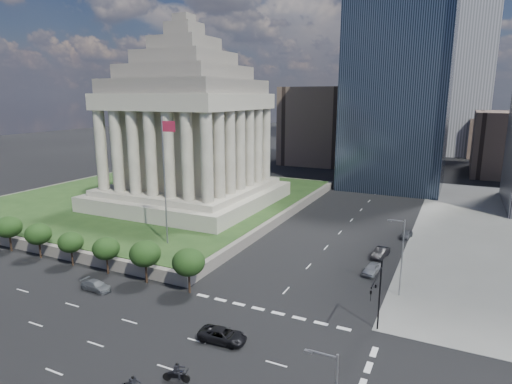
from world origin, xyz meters
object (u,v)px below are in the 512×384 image
Objects in this scene: flagpole at (165,174)px; traffic_signal_ne at (377,291)px; war_memorial at (187,113)px; street_lamp_north at (401,253)px; parked_sedan_far at (406,234)px; parked_sedan_mid at (380,253)px; motorcycle_trail at (176,372)px; suv_grey at (96,286)px; pickup_truck at (223,335)px; parked_sedan_near at (372,269)px.

flagpole is 36.69m from traffic_signal_ne.
war_memorial is 54.92m from street_lamp_north.
traffic_signal_ne is 2.10× the size of parked_sedan_far.
traffic_signal_ne is 24.31m from parked_sedan_mid.
parked_sedan_far is at bearing 1.35° from war_memorial.
war_memorial is 62.16m from motorcycle_trail.
parked_sedan_far is (-1.00, 35.38, -4.60)m from traffic_signal_ne.
street_lamp_north is at bearing -63.36° from suv_grey.
street_lamp_north is (35.16, 1.00, -7.45)m from flagpole.
motorcycle_trail is (19.83, -25.21, -12.16)m from flagpole.
flagpole is 3.92× the size of pickup_truck.
motorcycle_trail reaches higher than parked_sedan_mid.
street_lamp_north is 2.15× the size of parked_sedan_mid.
war_memorial is 10.24× the size of parked_sedan_far.
suv_grey is 1.17× the size of parked_sedan_far.
motorcycle_trail reaches higher than parked_sedan_near.
flagpole is 19.29m from suv_grey.
parked_sedan_far is (45.50, 1.08, -20.75)m from war_memorial.
pickup_truck is at bearing -128.11° from street_lamp_north.
flagpole is 4.48× the size of suv_grey.
traffic_signal_ne is 35.49m from suv_grey.
flagpole is 35.95m from street_lamp_north.
flagpole reaches higher than parked_sedan_mid.
parked_sedan_mid is (43.00, -10.67, -20.63)m from war_memorial.
parked_sedan_far is at bearing 91.62° from traffic_signal_ne.
motorcycle_trail is at bearing -96.49° from parked_sedan_far.
street_lamp_north is 30.73m from motorcycle_trail.
flagpole is at bearing 0.63° from suv_grey.
pickup_truck is (-14.82, -18.89, -4.95)m from street_lamp_north.
war_memorial reaches higher than street_lamp_north.
war_memorial reaches higher than parked_sedan_mid.
war_memorial is 8.95× the size of parked_sedan_near.
parked_sedan_near is 1.71× the size of motorcycle_trail.
suv_grey is at bearing -92.28° from flagpole.
parked_sedan_near reaches higher than parked_sedan_far.
traffic_signal_ne reaches higher than pickup_truck.
flagpole reaches higher than pickup_truck.
traffic_signal_ne is at bearing -94.19° from street_lamp_north.
traffic_signal_ne reaches higher than parked_sedan_near.
war_memorial is at bearing 106.77° from motorcycle_trail.
parked_sedan_mid is at bearing -45.34° from suv_grey.
war_memorial is 3.90× the size of street_lamp_north.
motorcycle_trail reaches higher than pickup_truck.
parked_sedan_near is at bearing 129.26° from street_lamp_north.
traffic_signal_ne is 1.57× the size of pickup_truck.
pickup_truck is (-13.99, -7.59, -4.54)m from traffic_signal_ne.
flagpole is at bearing 163.29° from traffic_signal_ne.
war_memorial is at bearing 116.89° from flagpole.
flagpole is 35.78m from parked_sedan_mid.
parked_sedan_far is (12.99, 42.97, -0.06)m from pickup_truck.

